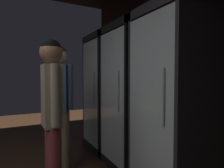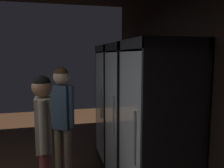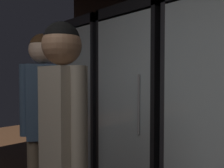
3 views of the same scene
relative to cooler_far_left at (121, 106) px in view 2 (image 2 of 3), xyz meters
The scene contains 6 objects.
wall_back 2.10m from the cooler_far_left, ahead, with size 6.00×0.06×2.80m, color black.
cooler_far_left is the anchor object (origin of this frame).
cooler_left 0.79m from the cooler_far_left, ahead, with size 0.74×0.66×1.99m.
cooler_center 1.58m from the cooler_far_left, ahead, with size 0.74×0.66×1.99m.
shopper_near 1.68m from the cooler_far_left, 45.63° to the right, with size 0.37×0.21×1.62m.
shopper_far 1.11m from the cooler_far_left, 62.67° to the right, with size 0.27×0.32×1.67m.
Camera 2 is at (1.63, 1.67, 1.83)m, focal length 36.59 mm.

